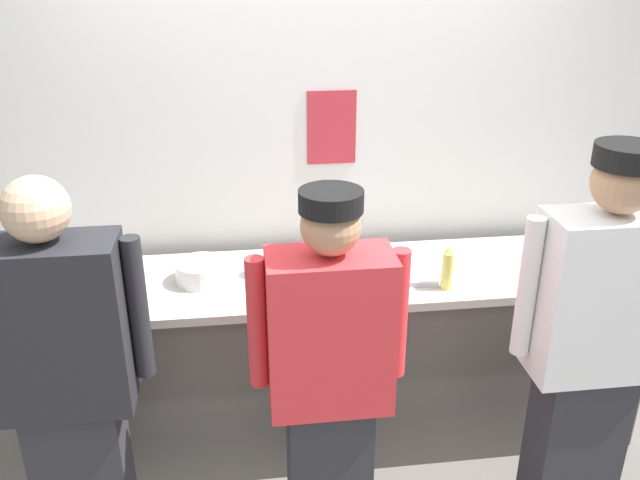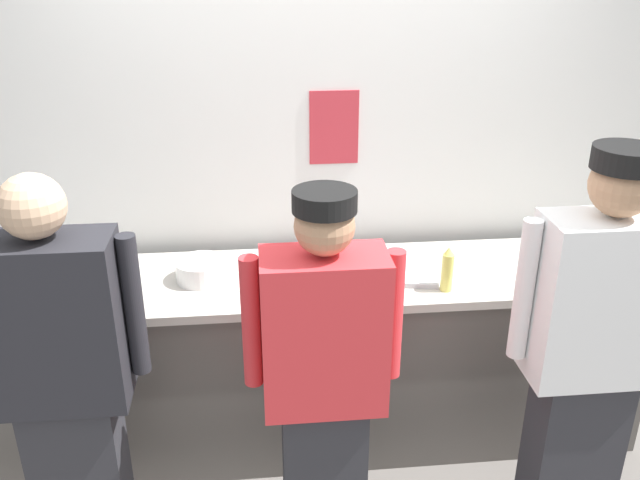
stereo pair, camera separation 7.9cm
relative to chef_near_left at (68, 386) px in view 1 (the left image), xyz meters
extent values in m
plane|color=slate|center=(1.00, 0.34, -0.88)|extent=(9.00, 9.00, 0.00)
cube|color=silver|center=(1.00, 1.14, 0.43)|extent=(4.97, 0.10, 2.62)
cube|color=#B72D38|center=(1.11, 1.09, 0.63)|extent=(0.24, 0.01, 0.36)
cube|color=#56514C|center=(1.00, 0.69, -0.44)|extent=(3.11, 0.60, 0.88)
cube|color=#B7B2A8|center=(1.00, 0.69, 0.02)|extent=(3.17, 0.65, 0.04)
cube|color=#232328|center=(0.00, 0.00, 0.24)|extent=(0.47, 0.24, 0.64)
cylinder|color=#232328|center=(0.27, 0.04, 0.27)|extent=(0.07, 0.07, 0.54)
sphere|color=tan|center=(0.00, 0.00, 0.68)|extent=(0.22, 0.22, 0.22)
cube|color=#2D2D33|center=(0.94, -0.05, -0.50)|extent=(0.32, 0.20, 0.76)
cube|color=red|center=(0.94, -0.05, 0.18)|extent=(0.44, 0.24, 0.60)
cylinder|color=red|center=(0.68, -0.01, 0.21)|extent=(0.07, 0.07, 0.51)
cylinder|color=red|center=(1.20, -0.01, 0.21)|extent=(0.07, 0.07, 0.51)
sphere|color=tan|center=(0.94, -0.05, 0.59)|extent=(0.21, 0.21, 0.21)
cylinder|color=black|center=(0.94, -0.05, 0.68)|extent=(0.22, 0.22, 0.07)
cube|color=#2D2D33|center=(1.95, -0.06, -0.47)|extent=(0.34, 0.20, 0.82)
cube|color=white|center=(1.95, -0.06, 0.26)|extent=(0.48, 0.24, 0.65)
cylinder|color=white|center=(1.67, -0.02, 0.29)|extent=(0.07, 0.07, 0.55)
sphere|color=tan|center=(1.95, -0.06, 0.70)|extent=(0.22, 0.22, 0.22)
cylinder|color=black|center=(1.95, -0.06, 0.80)|extent=(0.23, 0.23, 0.08)
cylinder|color=white|center=(0.45, 0.69, 0.04)|extent=(0.23, 0.23, 0.01)
cylinder|color=white|center=(0.45, 0.69, 0.05)|extent=(0.23, 0.23, 0.01)
cylinder|color=white|center=(0.45, 0.69, 0.07)|extent=(0.23, 0.23, 0.01)
cylinder|color=white|center=(0.45, 0.69, 0.08)|extent=(0.23, 0.23, 0.01)
cylinder|color=white|center=(0.45, 0.69, 0.09)|extent=(0.23, 0.23, 0.01)
cylinder|color=white|center=(0.45, 0.69, 0.10)|extent=(0.23, 0.23, 0.01)
cylinder|color=white|center=(0.45, 0.69, 0.11)|extent=(0.23, 0.23, 0.01)
cylinder|color=white|center=(0.45, 0.69, 0.13)|extent=(0.23, 0.23, 0.01)
cylinder|color=#B7BABF|center=(-0.24, 0.63, 0.09)|extent=(0.34, 0.34, 0.10)
cube|color=#B7BABF|center=(1.30, 0.69, 0.05)|extent=(0.53, 0.40, 0.02)
cylinder|color=#E5E066|center=(1.54, 0.48, 0.12)|extent=(0.05, 0.05, 0.17)
cone|color=#E5E066|center=(1.54, 0.48, 0.23)|extent=(0.05, 0.05, 0.04)
cylinder|color=white|center=(0.83, 0.58, 0.05)|extent=(0.10, 0.10, 0.04)
cylinder|color=gold|center=(0.83, 0.58, 0.07)|extent=(0.08, 0.08, 0.01)
cylinder|color=white|center=(0.03, 0.73, 0.05)|extent=(0.09, 0.09, 0.04)
cylinder|color=orange|center=(0.03, 0.73, 0.07)|extent=(0.07, 0.07, 0.01)
cylinder|color=white|center=(0.73, 0.72, 0.09)|extent=(0.09, 0.09, 0.11)
camera|label=1|loc=(0.64, -2.07, 1.44)|focal=37.37mm
camera|label=2|loc=(0.72, -2.07, 1.44)|focal=37.37mm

